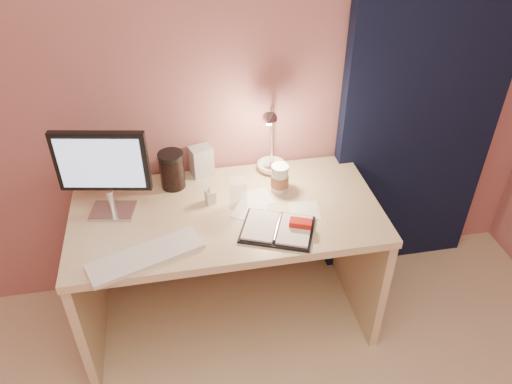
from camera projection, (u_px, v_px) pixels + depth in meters
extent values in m
plane|color=#A15D63|center=(211.00, 70.00, 2.25)|extent=(3.50, 0.00, 3.50)
cube|color=black|center=(427.00, 88.00, 2.44)|extent=(0.85, 0.08, 2.20)
cube|color=tan|center=(226.00, 213.00, 2.27)|extent=(1.40, 0.70, 0.04)
cube|color=tan|center=(89.00, 289.00, 2.39)|extent=(0.04, 0.66, 0.69)
cube|color=tan|center=(358.00, 253.00, 2.59)|extent=(0.04, 0.66, 0.69)
cube|color=tan|center=(220.00, 220.00, 2.72)|extent=(1.32, 0.03, 0.55)
cube|color=silver|center=(113.00, 211.00, 2.24)|extent=(0.21, 0.17, 0.01)
cylinder|color=silver|center=(111.00, 201.00, 2.21)|extent=(0.03, 0.03, 0.10)
cube|color=black|center=(102.00, 160.00, 2.08)|extent=(0.39, 0.10, 0.28)
cube|color=#A2B7DC|center=(103.00, 163.00, 2.06)|extent=(0.34, 0.07, 0.24)
cube|color=silver|center=(146.00, 256.00, 2.01)|extent=(0.48, 0.29, 0.02)
cube|color=black|center=(277.00, 230.00, 2.14)|extent=(0.37, 0.33, 0.01)
cube|color=silver|center=(261.00, 225.00, 2.15)|extent=(0.20, 0.24, 0.01)
cube|color=silver|center=(295.00, 230.00, 2.13)|extent=(0.20, 0.24, 0.01)
cube|color=#B70F12|center=(301.00, 223.00, 2.13)|extent=(0.11, 0.08, 0.03)
cube|color=silver|center=(257.00, 198.00, 2.33)|extent=(0.15, 0.15, 0.00)
cube|color=silver|center=(304.00, 211.00, 2.25)|extent=(0.15, 0.15, 0.00)
cube|color=silver|center=(250.00, 211.00, 2.25)|extent=(0.19, 0.19, 0.00)
cylinder|color=silver|center=(280.00, 179.00, 2.35)|extent=(0.08, 0.08, 0.12)
cylinder|color=brown|center=(280.00, 181.00, 2.36)|extent=(0.08, 0.08, 0.05)
cylinder|color=silver|center=(280.00, 167.00, 2.31)|extent=(0.08, 0.08, 0.01)
cylinder|color=white|center=(238.00, 194.00, 2.24)|extent=(0.08, 0.08, 0.14)
imported|color=white|center=(271.00, 167.00, 2.51)|extent=(0.15, 0.15, 0.04)
imported|color=silver|center=(210.00, 194.00, 2.28)|extent=(0.05, 0.05, 0.09)
cylinder|color=black|center=(172.00, 172.00, 2.36)|extent=(0.12, 0.12, 0.16)
cube|color=beige|center=(201.00, 161.00, 2.45)|extent=(0.12, 0.11, 0.15)
cylinder|color=silver|center=(271.00, 166.00, 2.54)|extent=(0.09, 0.09, 0.01)
cylinder|color=silver|center=(272.00, 136.00, 2.44)|extent=(0.01, 0.01, 0.34)
cone|color=silver|center=(290.00, 120.00, 2.23)|extent=(0.08, 0.08, 0.07)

